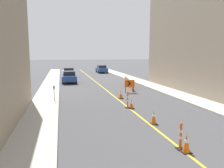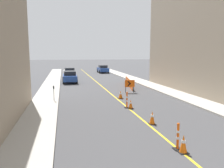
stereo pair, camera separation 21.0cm
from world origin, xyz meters
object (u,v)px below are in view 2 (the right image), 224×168
(traffic_cone_fifth, at_px, (121,95))
(delineator_post_front, at_px, (178,138))
(delineator_post_rear, at_px, (127,101))
(parked_car_curb_near, at_px, (70,77))
(parked_car_curb_far, at_px, (103,69))
(arrow_barricade_primary, at_px, (130,84))
(traffic_cone_second, at_px, (183,144))
(parking_meter_near_curb, at_px, (54,90))
(traffic_cone_fourth, at_px, (131,104))
(parked_car_curb_mid, at_px, (69,72))
(traffic_cone_third, at_px, (152,118))

(traffic_cone_fifth, bearing_deg, delineator_post_front, -92.04)
(delineator_post_front, distance_m, delineator_post_rear, 7.12)
(parked_car_curb_near, bearing_deg, parked_car_curb_far, 63.58)
(traffic_cone_fifth, distance_m, parked_car_curb_near, 12.51)
(delineator_post_front, xyz_separation_m, arrow_barricade_primary, (2.00, 13.02, 0.41))
(traffic_cone_second, height_order, parking_meter_near_curb, parking_meter_near_curb)
(traffic_cone_fourth, distance_m, parked_car_curb_mid, 22.83)
(delineator_post_front, bearing_deg, traffic_cone_second, -77.50)
(traffic_cone_fourth, distance_m, traffic_cone_fifth, 3.56)
(delineator_post_rear, xyz_separation_m, parked_car_curb_mid, (-3.41, 22.32, 0.29))
(traffic_cone_second, height_order, traffic_cone_third, traffic_cone_third)
(arrow_barricade_primary, height_order, parked_car_curb_mid, parked_car_curb_mid)
(traffic_cone_third, relative_size, delineator_post_front, 0.66)
(traffic_cone_second, bearing_deg, traffic_cone_fourth, 89.13)
(parked_car_curb_near, bearing_deg, traffic_cone_second, -80.65)
(traffic_cone_second, xyz_separation_m, delineator_post_rear, (-0.11, 7.44, 0.14))
(traffic_cone_third, relative_size, parked_car_curb_near, 0.17)
(traffic_cone_fourth, bearing_deg, parked_car_curb_far, 83.54)
(traffic_cone_fourth, distance_m, delineator_post_rear, 0.37)
(delineator_post_front, xyz_separation_m, delineator_post_rear, (-0.04, 7.12, 0.03))
(parking_meter_near_curb, bearing_deg, traffic_cone_second, -63.31)
(parked_car_curb_far, bearing_deg, delineator_post_rear, -98.19)
(traffic_cone_fifth, relative_size, parked_car_curb_mid, 0.16)
(traffic_cone_fourth, distance_m, parked_car_curb_far, 29.96)
(traffic_cone_fifth, distance_m, delineator_post_front, 10.47)
(traffic_cone_third, xyz_separation_m, delineator_post_rear, (-0.32, 3.85, 0.14))
(parked_car_curb_mid, bearing_deg, traffic_cone_fifth, -81.19)
(traffic_cone_fifth, relative_size, parking_meter_near_curb, 0.57)
(delineator_post_rear, bearing_deg, traffic_cone_fifth, 82.92)
(traffic_cone_fourth, xyz_separation_m, parked_car_curb_mid, (-3.63, 22.54, 0.48))
(traffic_cone_second, height_order, parked_car_curb_far, parked_car_curb_far)
(traffic_cone_second, relative_size, traffic_cone_fourth, 1.13)
(delineator_post_rear, xyz_separation_m, parked_car_curb_far, (3.59, 29.54, 0.29))
(traffic_cone_fifth, distance_m, parked_car_curb_mid, 19.37)
(traffic_cone_third, distance_m, delineator_post_rear, 3.87)
(delineator_post_front, height_order, arrow_barricade_primary, arrow_barricade_primary)
(delineator_post_rear, xyz_separation_m, parking_meter_near_curb, (-5.22, 3.16, 0.49))
(delineator_post_front, bearing_deg, traffic_cone_third, 85.13)
(parked_car_curb_near, xyz_separation_m, parked_car_curb_mid, (0.16, 7.14, 0.00))
(delineator_post_rear, bearing_deg, parked_car_curb_far, 83.07)
(parked_car_curb_mid, height_order, parked_car_curb_far, same)
(delineator_post_front, distance_m, parked_car_curb_mid, 29.64)
(traffic_cone_second, distance_m, traffic_cone_fourth, 7.22)
(traffic_cone_fourth, bearing_deg, traffic_cone_fifth, 86.90)
(parked_car_curb_near, bearing_deg, delineator_post_rear, -76.66)
(traffic_cone_second, height_order, parked_car_curb_mid, parked_car_curb_mid)
(traffic_cone_second, xyz_separation_m, parked_car_curb_mid, (-3.52, 29.76, 0.43))
(delineator_post_front, bearing_deg, traffic_cone_fourth, 88.51)
(traffic_cone_fifth, bearing_deg, traffic_cone_second, -91.61)
(traffic_cone_third, height_order, traffic_cone_fourth, traffic_cone_third)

